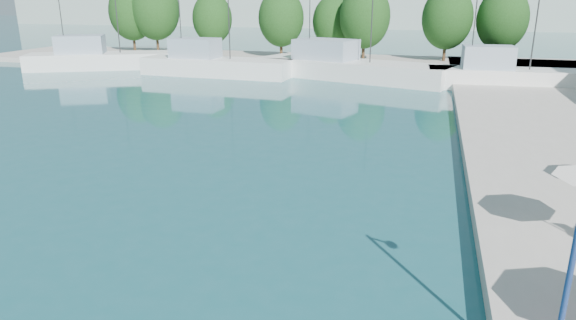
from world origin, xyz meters
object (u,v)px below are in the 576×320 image
(trawler_02, at_px, (213,65))
(trawler_03, at_px, (347,68))
(trawler_04, at_px, (507,77))
(trawler_01, at_px, (102,59))

(trawler_02, relative_size, trawler_03, 0.79)
(trawler_03, distance_m, trawler_04, 15.02)
(trawler_01, bearing_deg, trawler_03, -25.74)
(trawler_01, distance_m, trawler_04, 43.32)
(trawler_02, distance_m, trawler_03, 14.02)
(trawler_01, height_order, trawler_03, same)
(trawler_01, xyz_separation_m, trawler_04, (43.27, -2.18, 0.00))
(trawler_01, bearing_deg, trawler_02, -31.97)
(trawler_02, xyz_separation_m, trawler_04, (28.75, -0.69, 0.00))
(trawler_01, relative_size, trawler_04, 1.19)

